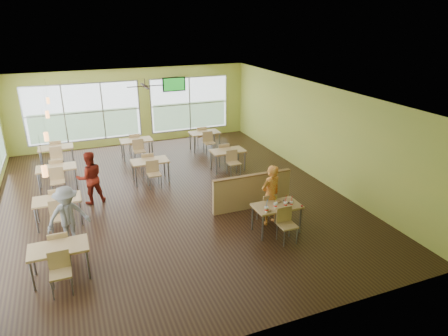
{
  "coord_description": "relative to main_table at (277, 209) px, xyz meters",
  "views": [
    {
      "loc": [
        -2.65,
        -10.95,
        5.31
      ],
      "look_at": [
        1.29,
        -1.14,
        1.2
      ],
      "focal_mm": 32.0,
      "sensor_mm": 36.0,
      "label": 1
    }
  ],
  "objects": [
    {
      "name": "patron_maroon",
      "position": [
        -4.27,
        3.55,
        0.17
      ],
      "size": [
        0.86,
        0.71,
        1.6
      ],
      "primitive_type": "imported",
      "rotation": [
        0.0,
        0.0,
        3.29
      ],
      "color": "maroon",
      "rests_on": "floor"
    },
    {
      "name": "cup_red_near",
      "position": [
        0.15,
        -0.16,
        0.19
      ],
      "size": [
        0.1,
        0.1,
        0.35
      ],
      "color": "white",
      "rests_on": "main_table"
    },
    {
      "name": "wrapper_left",
      "position": [
        -0.37,
        -0.2,
        0.14
      ],
      "size": [
        0.2,
        0.19,
        0.04
      ],
      "primitive_type": "ellipsoid",
      "rotation": [
        0.0,
        0.0,
        -0.26
      ],
      "color": "#AC7E53",
      "rests_on": "main_table"
    },
    {
      "name": "half_wall_divider",
      "position": [
        0.0,
        1.45,
        -0.11
      ],
      "size": [
        2.4,
        0.14,
        1.04
      ],
      "color": "tan",
      "rests_on": "floor"
    },
    {
      "name": "cup_blue",
      "position": [
        -0.43,
        -0.23,
        0.2
      ],
      "size": [
        0.11,
        0.11,
        0.38
      ],
      "color": "white",
      "rests_on": "main_table"
    },
    {
      "name": "pendant_lights",
      "position": [
        -5.2,
        3.68,
        1.82
      ],
      "size": [
        0.11,
        7.31,
        0.86
      ],
      "color": "#2D2119",
      "rests_on": "ceiling"
    },
    {
      "name": "cup_yellow",
      "position": [
        -0.12,
        -0.12,
        0.19
      ],
      "size": [
        0.1,
        0.1,
        0.38
      ],
      "color": "white",
      "rests_on": "main_table"
    },
    {
      "name": "food_basket",
      "position": [
        0.36,
        0.06,
        0.15
      ],
      "size": [
        0.27,
        0.27,
        0.06
      ],
      "color": "black",
      "rests_on": "main_table"
    },
    {
      "name": "patron_grey",
      "position": [
        -4.96,
        1.29,
        0.14
      ],
      "size": [
        1.1,
        0.78,
        1.55
      ],
      "primitive_type": "imported",
      "rotation": [
        0.0,
        0.0,
        0.22
      ],
      "color": "slate",
      "rests_on": "floor"
    },
    {
      "name": "wrapper_mid",
      "position": [
        0.1,
        0.14,
        0.14
      ],
      "size": [
        0.22,
        0.21,
        0.05
      ],
      "primitive_type": "ellipsoid",
      "rotation": [
        0.0,
        0.0,
        0.21
      ],
      "color": "#AC7E53",
      "rests_on": "main_table"
    },
    {
      "name": "tv_backwall",
      "position": [
        -0.2,
        8.9,
        1.82
      ],
      "size": [
        1.0,
        0.07,
        0.6
      ],
      "color": "black",
      "rests_on": "wall_back"
    },
    {
      "name": "cup_red_far",
      "position": [
        0.31,
        -0.17,
        0.18
      ],
      "size": [
        0.09,
        0.09,
        0.31
      ],
      "color": "white",
      "rests_on": "main_table"
    },
    {
      "name": "main_table",
      "position": [
        0.0,
        0.0,
        0.0
      ],
      "size": [
        1.22,
        1.52,
        0.87
      ],
      "color": "tan",
      "rests_on": "floor"
    },
    {
      "name": "wrapper_right",
      "position": [
        0.18,
        -0.3,
        0.14
      ],
      "size": [
        0.16,
        0.15,
        0.04
      ],
      "primitive_type": "ellipsoid",
      "rotation": [
        0.0,
        0.0,
        -0.18
      ],
      "color": "#AC7E53",
      "rests_on": "main_table"
    },
    {
      "name": "room",
      "position": [
        -2.0,
        3.0,
        0.97
      ],
      "size": [
        12.0,
        12.04,
        3.2
      ],
      "color": "black",
      "rests_on": "ground"
    },
    {
      "name": "window_bays",
      "position": [
        -4.65,
        6.08,
        0.85
      ],
      "size": [
        9.24,
        10.24,
        2.38
      ],
      "color": "white",
      "rests_on": "room"
    },
    {
      "name": "ketchup_cup",
      "position": [
        0.55,
        -0.29,
        0.13
      ],
      "size": [
        0.06,
        0.06,
        0.03
      ],
      "primitive_type": "cylinder",
      "color": "maroon",
      "rests_on": "main_table"
    },
    {
      "name": "dining_tables",
      "position": [
        -3.05,
        4.71,
        -0.0
      ],
      "size": [
        6.92,
        8.72,
        0.87
      ],
      "color": "tan",
      "rests_on": "floor"
    },
    {
      "name": "ceiling_fan",
      "position": [
        -2.0,
        6.0,
        2.32
      ],
      "size": [
        1.25,
        1.25,
        0.29
      ],
      "color": "#2D2119",
      "rests_on": "ceiling"
    },
    {
      "name": "man_plaid",
      "position": [
        0.05,
        0.44,
        0.2
      ],
      "size": [
        0.69,
        0.53,
        1.67
      ],
      "primitive_type": "imported",
      "rotation": [
        0.0,
        0.0,
        3.38
      ],
      "color": "#D15117",
      "rests_on": "floor"
    }
  ]
}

